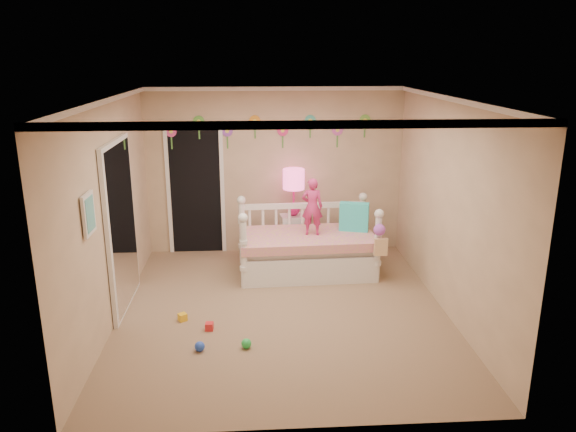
{
  "coord_description": "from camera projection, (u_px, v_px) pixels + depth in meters",
  "views": [
    {
      "loc": [
        -0.34,
        -6.21,
        3.06
      ],
      "look_at": [
        0.1,
        0.6,
        1.05
      ],
      "focal_mm": 34.25,
      "sensor_mm": 36.0,
      "label": 1
    }
  ],
  "objects": [
    {
      "name": "hanging_bag",
      "position": [
        379.0,
        241.0,
        7.41
      ],
      "size": [
        0.2,
        0.16,
        0.36
      ],
      "primitive_type": null,
      "color": "beige",
      "rests_on": "daybed"
    },
    {
      "name": "wall_picture",
      "position": [
        88.0,
        214.0,
        5.41
      ],
      "size": [
        0.05,
        0.34,
        0.42
      ],
      "primitive_type": "cube",
      "color": "white",
      "rests_on": "left_wall"
    },
    {
      "name": "right_wall",
      "position": [
        449.0,
        207.0,
        6.59
      ],
      "size": [
        0.01,
        4.5,
        2.6
      ],
      "primitive_type": "cube",
      "color": "tan",
      "rests_on": "floor"
    },
    {
      "name": "table_lamp",
      "position": [
        294.0,
        185.0,
        8.4
      ],
      "size": [
        0.33,
        0.33,
        0.73
      ],
      "color": "#E01D79",
      "rests_on": "nightstand"
    },
    {
      "name": "left_wall",
      "position": [
        110.0,
        213.0,
        6.34
      ],
      "size": [
        0.01,
        4.5,
        2.6
      ],
      "primitive_type": "cube",
      "color": "tan",
      "rests_on": "floor"
    },
    {
      "name": "back_wall",
      "position": [
        275.0,
        171.0,
        8.62
      ],
      "size": [
        4.0,
        0.01,
        2.6
      ],
      "primitive_type": "cube",
      "color": "tan",
      "rests_on": "floor"
    },
    {
      "name": "toy_scatter",
      "position": [
        213.0,
        328.0,
        6.27
      ],
      "size": [
        0.95,
        1.39,
        0.11
      ],
      "primitive_type": null,
      "rotation": [
        0.0,
        0.0,
        0.12
      ],
      "color": "#996666",
      "rests_on": "floor"
    },
    {
      "name": "crown_molding",
      "position": [
        282.0,
        100.0,
        6.1
      ],
      "size": [
        4.0,
        4.5,
        0.06
      ],
      "primitive_type": null,
      "color": "white",
      "rests_on": "ceiling"
    },
    {
      "name": "pillow_turquoise",
      "position": [
        354.0,
        217.0,
        7.97
      ],
      "size": [
        0.44,
        0.25,
        0.42
      ],
      "primitive_type": "cube",
      "rotation": [
        0.0,
        0.0,
        -0.27
      ],
      "color": "#2AD3C7",
      "rests_on": "daybed"
    },
    {
      "name": "nightstand",
      "position": [
        294.0,
        235.0,
        8.63
      ],
      "size": [
        0.43,
        0.35,
        0.66
      ],
      "primitive_type": "cube",
      "rotation": [
        0.0,
        0.0,
        0.13
      ],
      "color": "white",
      "rests_on": "floor"
    },
    {
      "name": "daybed",
      "position": [
        307.0,
        238.0,
        7.89
      ],
      "size": [
        1.99,
        1.13,
        1.06
      ],
      "primitive_type": null,
      "rotation": [
        0.0,
        0.0,
        0.04
      ],
      "color": "white",
      "rests_on": "floor"
    },
    {
      "name": "flower_decals",
      "position": [
        269.0,
        131.0,
        8.42
      ],
      "size": [
        3.4,
        0.02,
        0.5
      ],
      "primitive_type": null,
      "color": "#B2668C",
      "rests_on": "back_wall"
    },
    {
      "name": "pillow_lime",
      "position": [
        353.0,
        217.0,
        8.11
      ],
      "size": [
        0.35,
        0.14,
        0.32
      ],
      "primitive_type": "cube",
      "rotation": [
        0.0,
        0.0,
        0.05
      ],
      "color": "#77DB42",
      "rests_on": "daybed"
    },
    {
      "name": "ceiling",
      "position": [
        282.0,
        98.0,
        6.1
      ],
      "size": [
        4.0,
        4.5,
        0.01
      ],
      "primitive_type": "cube",
      "color": "white",
      "rests_on": "floor"
    },
    {
      "name": "child",
      "position": [
        312.0,
        207.0,
        7.74
      ],
      "size": [
        0.32,
        0.24,
        0.82
      ],
      "primitive_type": "imported",
      "rotation": [
        0.0,
        0.0,
        3.0
      ],
      "color": "#CE2E71",
      "rests_on": "daybed"
    },
    {
      "name": "closet_doorway",
      "position": [
        196.0,
        189.0,
        8.6
      ],
      "size": [
        0.9,
        0.04,
        2.07
      ],
      "primitive_type": "cube",
      "color": "black",
      "rests_on": "back_wall"
    },
    {
      "name": "mirror_closet",
      "position": [
        121.0,
        226.0,
        6.7
      ],
      "size": [
        0.07,
        1.3,
        2.1
      ],
      "primitive_type": "cube",
      "color": "white",
      "rests_on": "left_wall"
    },
    {
      "name": "floor",
      "position": [
        283.0,
        311.0,
        6.83
      ],
      "size": [
        4.0,
        4.5,
        0.01
      ],
      "primitive_type": "cube",
      "color": "#7F684C",
      "rests_on": "ground"
    }
  ]
}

